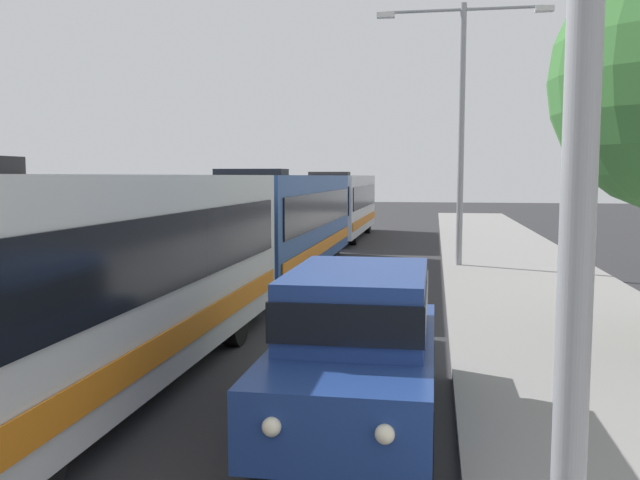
{
  "coord_description": "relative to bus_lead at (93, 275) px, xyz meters",
  "views": [
    {
      "loc": [
        3.3,
        1.96,
        3.04
      ],
      "look_at": [
        0.91,
        15.87,
        1.68
      ],
      "focal_mm": 37.6,
      "sensor_mm": 36.0,
      "label": 1
    }
  ],
  "objects": [
    {
      "name": "bus_lead",
      "position": [
        0.0,
        0.0,
        0.0
      ],
      "size": [
        2.58,
        10.78,
        3.21
      ],
      "color": "silver",
      "rests_on": "ground_plane"
    },
    {
      "name": "bus_second_in_line",
      "position": [
        0.0,
        11.65,
        0.0
      ],
      "size": [
        2.58,
        11.9,
        3.21
      ],
      "color": "#284C8C",
      "rests_on": "ground_plane"
    },
    {
      "name": "bus_middle",
      "position": [
        -0.0,
        24.06,
        -0.0
      ],
      "size": [
        2.58,
        10.65,
        3.21
      ],
      "color": "silver",
      "rests_on": "ground_plane"
    },
    {
      "name": "white_suv",
      "position": [
        3.7,
        -0.46,
        -0.66
      ],
      "size": [
        1.86,
        4.57,
        1.9
      ],
      "color": "navy",
      "rests_on": "ground_plane"
    },
    {
      "name": "streetlamp_mid",
      "position": [
        5.4,
        13.65,
        3.5
      ],
      "size": [
        5.44,
        0.28,
        8.29
      ],
      "color": "gray",
      "rests_on": "sidewalk"
    }
  ]
}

